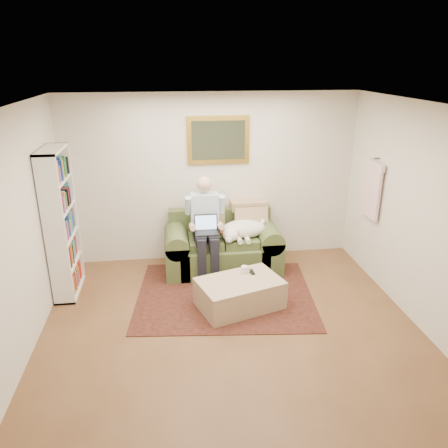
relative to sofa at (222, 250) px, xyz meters
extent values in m
cube|color=brown|center=(-0.11, -2.03, -0.30)|extent=(4.50, 5.00, 0.01)
cube|color=white|center=(-0.11, -2.03, 2.30)|extent=(4.50, 5.00, 0.01)
cube|color=silver|center=(-0.11, 0.47, 1.00)|extent=(4.50, 0.01, 2.60)
cube|color=silver|center=(-2.36, -2.03, 1.00)|extent=(0.01, 5.00, 2.60)
cube|color=silver|center=(2.14, -2.03, 1.00)|extent=(0.01, 5.00, 2.60)
cube|color=black|center=(-0.07, -0.84, -0.29)|extent=(2.56, 2.14, 0.01)
cube|color=#596937|center=(0.00, -0.04, -0.08)|extent=(1.32, 0.84, 0.43)
cube|color=#596937|center=(0.00, 0.33, 0.35)|extent=(1.59, 0.18, 0.44)
cube|color=#596937|center=(-0.69, -0.04, -0.03)|extent=(0.35, 0.84, 0.88)
cube|color=#596937|center=(0.69, -0.04, -0.03)|extent=(0.35, 0.84, 0.88)
cube|color=#596937|center=(-0.26, -0.09, 0.19)|extent=(0.50, 0.57, 0.12)
cube|color=#596937|center=(0.26, -0.09, 0.19)|extent=(0.50, 0.57, 0.12)
cube|color=black|center=(-0.26, -0.28, 0.41)|extent=(0.34, 0.23, 0.02)
cube|color=black|center=(-0.26, -0.16, 0.53)|extent=(0.34, 0.06, 0.23)
cube|color=#99BFF2|center=(-0.26, -0.17, 0.53)|extent=(0.31, 0.05, 0.20)
cube|color=#CAB187|center=(0.08, -1.16, -0.11)|extent=(1.20, 0.96, 0.38)
cylinder|color=white|center=(0.17, -0.96, 0.13)|extent=(0.08, 0.08, 0.10)
cube|color=black|center=(0.27, -0.96, 0.09)|extent=(0.07, 0.15, 0.02)
cube|color=gold|center=(0.00, 0.45, 1.60)|extent=(0.94, 0.04, 0.72)
cube|color=gray|center=(0.00, 0.43, 1.60)|extent=(0.80, 0.01, 0.58)
camera|label=1|loc=(-0.78, -6.05, 2.74)|focal=35.00mm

